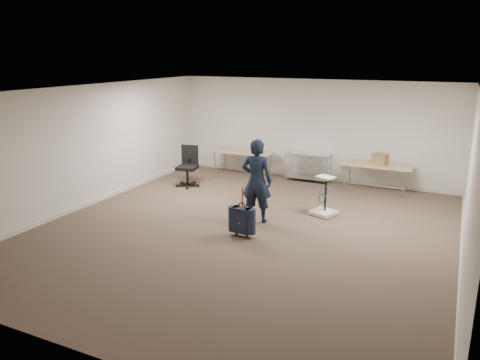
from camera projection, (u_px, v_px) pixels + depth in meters
The scene contains 10 objects.
ground at pixel (245, 230), 9.52m from camera, with size 9.00×9.00×0.00m, color #413227.
room_shell at pixel (270, 208), 10.71m from camera, with size 8.00×9.00×9.00m.
folding_table_left at pixel (243, 153), 13.57m from camera, with size 1.80×0.75×0.73m.
folding_table_right at pixel (377, 166), 11.99m from camera, with size 1.80×0.75×0.73m.
wire_shelf at pixel (308, 166), 13.06m from camera, with size 1.22×0.47×0.80m.
person at pixel (257, 181), 9.81m from camera, with size 0.65×0.43×1.79m, color black.
suitcase at pixel (242, 220), 9.10m from camera, with size 0.37×0.22×1.00m.
office_chair at pixel (188, 174), 12.61m from camera, with size 0.66×0.66×1.09m.
equipment_cart at pixel (324, 205), 10.35m from camera, with size 0.62×0.62×0.89m.
cardboard_box at pixel (380, 159), 11.91m from camera, with size 0.37×0.28×0.28m, color #9F674A.
Camera 1 is at (3.75, -8.09, 3.49)m, focal length 35.00 mm.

